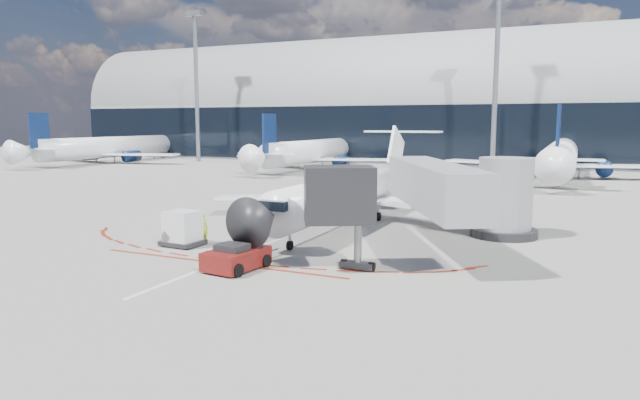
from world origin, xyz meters
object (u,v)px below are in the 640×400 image
at_px(ramp_worker, 202,228).
at_px(uld_container, 182,229).
at_px(regional_jet, 354,190).
at_px(pushback_tug, 236,258).

distance_m(ramp_worker, uld_container, 1.16).
height_order(regional_jet, ramp_worker, regional_jet).
height_order(regional_jet, pushback_tug, regional_jet).
height_order(regional_jet, uld_container, regional_jet).
bearing_deg(pushback_tug, uld_container, 157.08).
relative_size(pushback_tug, uld_container, 2.25).
bearing_deg(regional_jet, uld_container, -118.11).
relative_size(regional_jet, ramp_worker, 14.94).
xyz_separation_m(regional_jet, pushback_tug, (-0.41, -14.34, -1.65)).
relative_size(ramp_worker, uld_container, 0.80).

